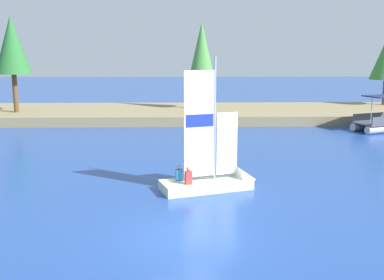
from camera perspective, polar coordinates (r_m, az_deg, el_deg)
ground_plane at (r=15.55m, az=-0.91°, el=-12.00°), size 200.00×200.00×0.00m
shore_bank at (r=42.88m, az=-1.21°, el=3.36°), size 80.00×11.02×0.81m
shoreline_tree_midleft at (r=43.13m, az=-21.56°, el=10.90°), size 3.05×3.05×8.32m
shoreline_tree_centre at (r=42.78m, az=1.22°, el=11.30°), size 2.23×2.23×7.98m
sailboat at (r=20.80m, az=3.75°, el=-4.90°), size 4.76×2.84×6.37m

